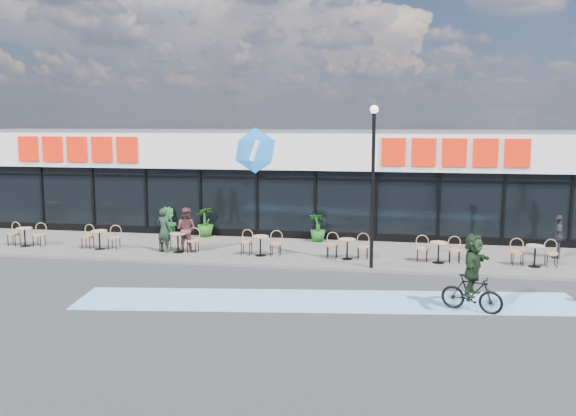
{
  "coord_description": "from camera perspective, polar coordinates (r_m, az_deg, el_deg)",
  "views": [
    {
      "loc": [
        5.9,
        -17.97,
        4.99
      ],
      "look_at": [
        1.97,
        3.5,
        1.89
      ],
      "focal_mm": 38.0,
      "sensor_mm": 36.0,
      "label": 1
    }
  ],
  "objects": [
    {
      "name": "patron_right",
      "position": [
        23.41,
        -9.53,
        -1.98
      ],
      "size": [
        0.9,
        0.74,
        1.68
      ],
      "primitive_type": "imported",
      "rotation": [
        0.0,
        0.0,
        3.01
      ],
      "color": "#4F292A",
      "rests_on": "sidewalk"
    },
    {
      "name": "ground",
      "position": [
        19.56,
        -7.61,
        -6.76
      ],
      "size": [
        120.0,
        120.0,
        0.0
      ],
      "primitive_type": "plane",
      "color": "#28282B",
      "rests_on": "ground"
    },
    {
      "name": "pedestrian_a",
      "position": [
        24.01,
        23.94,
        -2.45
      ],
      "size": [
        0.57,
        0.99,
        1.58
      ],
      "primitive_type": "imported",
      "rotation": [
        0.0,
        0.0,
        -1.78
      ],
      "color": "#22232A",
      "rests_on": "sidewalk"
    },
    {
      "name": "bistro_set_6",
      "position": [
        21.98,
        13.89,
        -3.79
      ],
      "size": [
        1.54,
        0.62,
        0.9
      ],
      "color": "tan",
      "rests_on": "sidewalk"
    },
    {
      "name": "potted_plant_mid",
      "position": [
        26.3,
        -7.75,
        -1.31
      ],
      "size": [
        0.99,
        0.99,
        1.26
      ],
      "primitive_type": "imported",
      "rotation": [
        0.0,
        0.0,
        4.03
      ],
      "color": "#1E4B15",
      "rests_on": "sidewalk"
    },
    {
      "name": "bistro_set_7",
      "position": [
        22.41,
        22.06,
        -3.92
      ],
      "size": [
        1.54,
        0.62,
        0.9
      ],
      "color": "tan",
      "rests_on": "sidewalk"
    },
    {
      "name": "potted_plant_right",
      "position": [
        25.01,
        2.81,
        -1.84
      ],
      "size": [
        0.73,
        0.73,
        1.16
      ],
      "primitive_type": "imported",
      "rotation": [
        0.0,
        0.0,
        3.01
      ],
      "color": "#154C17",
      "rests_on": "sidewalk"
    },
    {
      "name": "bistro_set_3",
      "position": [
        23.39,
        -10.18,
        -2.97
      ],
      "size": [
        1.54,
        0.62,
        0.9
      ],
      "color": "tan",
      "rests_on": "sidewalk"
    },
    {
      "name": "cyclist_a",
      "position": [
        16.82,
        16.88,
        -6.05
      ],
      "size": [
        1.69,
        1.6,
        2.1
      ],
      "color": "black",
      "rests_on": "ground"
    },
    {
      "name": "bistro_set_1",
      "position": [
        26.29,
        -23.3,
        -2.29
      ],
      "size": [
        1.54,
        0.62,
        0.9
      ],
      "color": "tan",
      "rests_on": "sidewalk"
    },
    {
      "name": "building",
      "position": [
        28.64,
        -1.57,
        2.77
      ],
      "size": [
        30.6,
        6.57,
        4.75
      ],
      "color": "black",
      "rests_on": "ground"
    },
    {
      "name": "bistro_set_4",
      "position": [
        22.48,
        -2.55,
        -3.29
      ],
      "size": [
        1.54,
        0.62,
        0.9
      ],
      "color": "tan",
      "rests_on": "sidewalk"
    },
    {
      "name": "patron_left",
      "position": [
        23.39,
        -11.52,
        -2.04
      ],
      "size": [
        0.7,
        0.56,
        1.69
      ],
      "primitive_type": "imported",
      "rotation": [
        0.0,
        0.0,
        2.86
      ],
      "color": "black",
      "rests_on": "sidewalk"
    },
    {
      "name": "bike_lane",
      "position": [
        17.31,
        3.67,
        -8.66
      ],
      "size": [
        14.17,
        4.13,
        0.01
      ],
      "primitive_type": "cube",
      "rotation": [
        0.0,
        0.0,
        0.14
      ],
      "color": "#6AA4C8",
      "rests_on": "ground"
    },
    {
      "name": "potted_plant_left",
      "position": [
        26.83,
        -11.1,
        -1.23
      ],
      "size": [
        0.74,
        0.62,
        1.23
      ],
      "primitive_type": "imported",
      "rotation": [
        0.0,
        0.0,
        3.02
      ],
      "color": "#164F1C",
      "rests_on": "sidewalk"
    },
    {
      "name": "lamp_post",
      "position": [
        20.36,
        7.96,
        3.26
      ],
      "size": [
        0.28,
        0.28,
        5.42
      ],
      "color": "black",
      "rests_on": "sidewalk"
    },
    {
      "name": "sidewalk",
      "position": [
        23.75,
        -4.26,
        -3.94
      ],
      "size": [
        44.0,
        5.0,
        0.1
      ],
      "primitive_type": "cube",
      "color": "#615A56",
      "rests_on": "ground"
    },
    {
      "name": "bistro_set_2",
      "position": [
        24.68,
        -17.13,
        -2.63
      ],
      "size": [
        1.54,
        0.62,
        0.9
      ],
      "color": "tan",
      "rests_on": "sidewalk"
    },
    {
      "name": "bistro_set_5",
      "position": [
        22.0,
        5.58,
        -3.58
      ],
      "size": [
        1.54,
        0.62,
        0.9
      ],
      "color": "tan",
      "rests_on": "sidewalk"
    }
  ]
}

